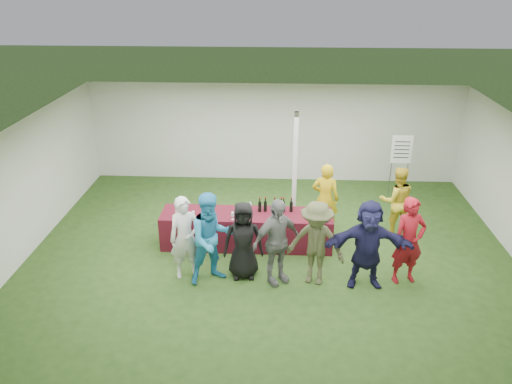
{
  "coord_description": "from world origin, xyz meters",
  "views": [
    {
      "loc": [
        0.15,
        -9.07,
        5.45
      ],
      "look_at": [
        -0.31,
        0.27,
        1.25
      ],
      "focal_mm": 35.0,
      "sensor_mm": 36.0,
      "label": 1
    }
  ],
  "objects_px": {
    "dump_bucket": "(324,216)",
    "staff_back": "(396,200)",
    "customer_3": "(276,242)",
    "customer_4": "(316,243)",
    "serving_table": "(247,229)",
    "customer_5": "(368,244)",
    "customer_1": "(212,238)",
    "customer_6": "(409,241)",
    "wine_list_sign": "(401,155)",
    "customer_0": "(185,238)",
    "staff_pourer": "(325,199)",
    "customer_2": "(243,240)"
  },
  "relations": [
    {
      "from": "customer_1",
      "to": "customer_2",
      "type": "distance_m",
      "value": 0.61
    },
    {
      "from": "dump_bucket",
      "to": "customer_0",
      "type": "xyz_separation_m",
      "value": [
        -2.66,
        -1.01,
        -0.01
      ]
    },
    {
      "from": "wine_list_sign",
      "to": "customer_4",
      "type": "xyz_separation_m",
      "value": [
        -2.25,
        -3.57,
        -0.48
      ]
    },
    {
      "from": "dump_bucket",
      "to": "customer_2",
      "type": "xyz_separation_m",
      "value": [
        -1.57,
        -0.96,
        -0.07
      ]
    },
    {
      "from": "staff_back",
      "to": "customer_5",
      "type": "distance_m",
      "value": 2.31
    },
    {
      "from": "wine_list_sign",
      "to": "customer_3",
      "type": "relative_size",
      "value": 1.05
    },
    {
      "from": "customer_3",
      "to": "customer_5",
      "type": "height_order",
      "value": "customer_5"
    },
    {
      "from": "dump_bucket",
      "to": "customer_2",
      "type": "bearing_deg",
      "value": -148.63
    },
    {
      "from": "dump_bucket",
      "to": "staff_back",
      "type": "relative_size",
      "value": 0.17
    },
    {
      "from": "customer_0",
      "to": "customer_3",
      "type": "distance_m",
      "value": 1.72
    },
    {
      "from": "customer_0",
      "to": "customer_5",
      "type": "xyz_separation_m",
      "value": [
        3.38,
        -0.14,
        0.04
      ]
    },
    {
      "from": "serving_table",
      "to": "staff_back",
      "type": "distance_m",
      "value": 3.37
    },
    {
      "from": "serving_table",
      "to": "customer_2",
      "type": "bearing_deg",
      "value": -89.1
    },
    {
      "from": "dump_bucket",
      "to": "serving_table",
      "type": "bearing_deg",
      "value": 172.13
    },
    {
      "from": "customer_0",
      "to": "customer_6",
      "type": "xyz_separation_m",
      "value": [
        4.15,
        0.03,
        0.03
      ]
    },
    {
      "from": "customer_1",
      "to": "customer_2",
      "type": "xyz_separation_m",
      "value": [
        0.57,
        0.17,
        -0.13
      ]
    },
    {
      "from": "staff_pourer",
      "to": "customer_2",
      "type": "bearing_deg",
      "value": 60.55
    },
    {
      "from": "customer_0",
      "to": "staff_back",
      "type": "bearing_deg",
      "value": 4.37
    },
    {
      "from": "wine_list_sign",
      "to": "staff_pourer",
      "type": "relative_size",
      "value": 1.1
    },
    {
      "from": "customer_2",
      "to": "customer_1",
      "type": "bearing_deg",
      "value": -168.25
    },
    {
      "from": "serving_table",
      "to": "customer_0",
      "type": "bearing_deg",
      "value": -131.09
    },
    {
      "from": "staff_back",
      "to": "customer_1",
      "type": "height_order",
      "value": "customer_1"
    },
    {
      "from": "serving_table",
      "to": "wine_list_sign",
      "type": "bearing_deg",
      "value": 31.78
    },
    {
      "from": "customer_6",
      "to": "customer_4",
      "type": "bearing_deg",
      "value": 170.12
    },
    {
      "from": "dump_bucket",
      "to": "customer_4",
      "type": "relative_size",
      "value": 0.16
    },
    {
      "from": "dump_bucket",
      "to": "customer_3",
      "type": "distance_m",
      "value": 1.47
    },
    {
      "from": "wine_list_sign",
      "to": "dump_bucket",
      "type": "bearing_deg",
      "value": -129.48
    },
    {
      "from": "customer_0",
      "to": "customer_5",
      "type": "height_order",
      "value": "customer_5"
    },
    {
      "from": "customer_5",
      "to": "dump_bucket",
      "type": "bearing_deg",
      "value": 120.97
    },
    {
      "from": "staff_pourer",
      "to": "customer_1",
      "type": "xyz_separation_m",
      "value": [
        -2.25,
        -2.03,
        0.08
      ]
    },
    {
      "from": "customer_1",
      "to": "customer_6",
      "type": "relative_size",
      "value": 1.05
    },
    {
      "from": "customer_6",
      "to": "customer_0",
      "type": "bearing_deg",
      "value": 166.1
    },
    {
      "from": "dump_bucket",
      "to": "customer_0",
      "type": "relative_size",
      "value": 0.16
    },
    {
      "from": "dump_bucket",
      "to": "staff_back",
      "type": "xyz_separation_m",
      "value": [
        1.67,
        0.96,
        -0.06
      ]
    },
    {
      "from": "customer_2",
      "to": "wine_list_sign",
      "type": "bearing_deg",
      "value": 38.38
    },
    {
      "from": "serving_table",
      "to": "customer_4",
      "type": "xyz_separation_m",
      "value": [
        1.37,
        -1.33,
        0.46
      ]
    },
    {
      "from": "serving_table",
      "to": "dump_bucket",
      "type": "distance_m",
      "value": 1.67
    },
    {
      "from": "customer_1",
      "to": "customer_2",
      "type": "bearing_deg",
      "value": -10.0
    },
    {
      "from": "customer_5",
      "to": "wine_list_sign",
      "type": "bearing_deg",
      "value": 69.0
    },
    {
      "from": "customer_4",
      "to": "customer_6",
      "type": "bearing_deg",
      "value": 19.84
    },
    {
      "from": "customer_1",
      "to": "staff_back",
      "type": "bearing_deg",
      "value": 1.79
    },
    {
      "from": "staff_pourer",
      "to": "customer_0",
      "type": "distance_m",
      "value": 3.36
    },
    {
      "from": "wine_list_sign",
      "to": "customer_3",
      "type": "distance_m",
      "value": 4.69
    },
    {
      "from": "dump_bucket",
      "to": "staff_pourer",
      "type": "bearing_deg",
      "value": 83.52
    },
    {
      "from": "customer_6",
      "to": "wine_list_sign",
      "type": "bearing_deg",
      "value": 66.74
    },
    {
      "from": "customer_6",
      "to": "dump_bucket",
      "type": "bearing_deg",
      "value": 132.5
    },
    {
      "from": "serving_table",
      "to": "customer_5",
      "type": "height_order",
      "value": "customer_5"
    },
    {
      "from": "staff_pourer",
      "to": "customer_1",
      "type": "bearing_deg",
      "value": 54.72
    },
    {
      "from": "customer_0",
      "to": "customer_1",
      "type": "bearing_deg",
      "value": -33.78
    },
    {
      "from": "dump_bucket",
      "to": "staff_pourer",
      "type": "xyz_separation_m",
      "value": [
        0.1,
        0.9,
        -0.02
      ]
    }
  ]
}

